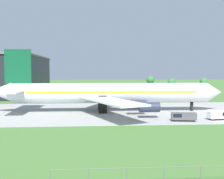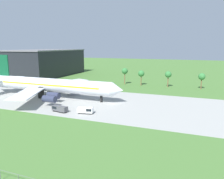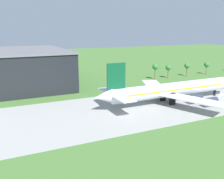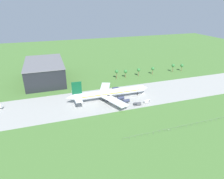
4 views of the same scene
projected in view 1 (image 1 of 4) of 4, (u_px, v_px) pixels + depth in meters
The scene contains 6 objects.
ground_plane at pixel (208, 111), 86.67m from camera, with size 600.00×600.00×0.00m, color #477233.
taxiway_strip at pixel (208, 111), 86.67m from camera, with size 320.00×44.00×0.02m.
jet_airliner at pixel (108, 93), 84.06m from camera, with size 70.53×51.95×18.55m.
baggage_tug at pixel (219, 115), 70.41m from camera, with size 5.59×3.07×2.11m.
catering_van at pixel (183, 117), 68.30m from camera, with size 6.18×2.92×2.10m.
terminal_building at pixel (5, 75), 141.91m from camera, with size 36.72×61.20×19.80m.
Camera 1 is at (-35.62, -83.72, 12.30)m, focal length 45.00 mm.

